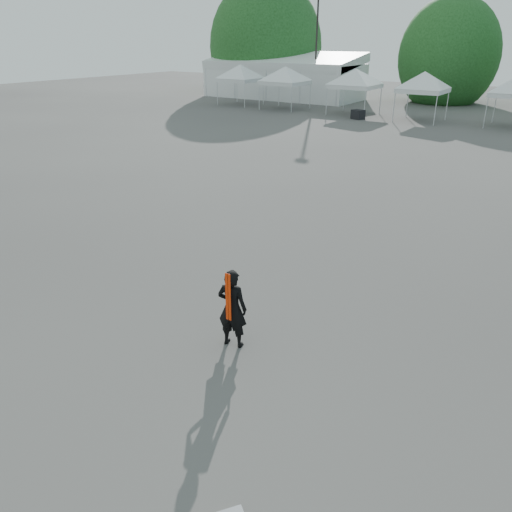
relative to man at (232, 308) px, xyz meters
The scene contains 11 objects.
ground 2.43m from the man, 78.30° to the left, with size 120.00×120.00×0.00m, color #474442.
marquee 43.04m from the man, 120.03° to the left, with size 15.00×6.25×4.23m.
light_pole_west 40.57m from the man, 115.81° to the left, with size 0.60×0.25×10.30m.
tree_far_w 47.81m from the man, 122.39° to the left, with size 4.80×4.80×7.30m.
tree_mid_w 43.03m from the man, 100.11° to the left, with size 4.16×4.16×6.33m.
tent_a 37.60m from the man, 125.50° to the left, with size 4.38×4.38×3.88m.
tent_b 34.77m from the man, 119.44° to the left, with size 4.59×4.59×3.88m.
tent_c 32.57m from the man, 109.97° to the left, with size 4.65×4.65×3.88m.
tent_d 30.71m from the man, 100.94° to the left, with size 4.32×4.32×3.88m.
man is the anchor object (origin of this frame).
crate_west 30.09m from the man, 108.98° to the left, with size 0.85×0.66×0.66m, color black.
Camera 1 is at (4.50, -8.78, 5.48)m, focal length 35.00 mm.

